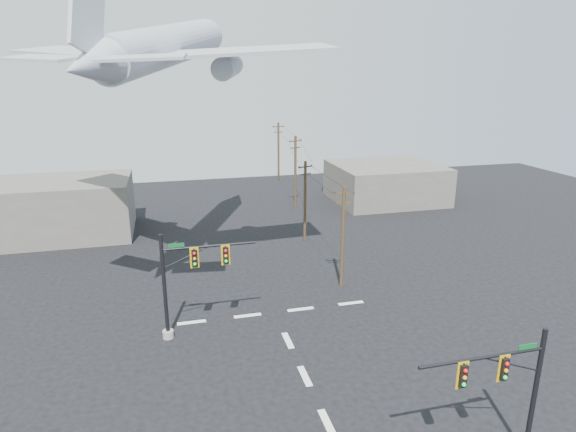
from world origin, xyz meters
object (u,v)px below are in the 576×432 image
object	(u,v)px
signal_mast_near	(511,395)
utility_pole_d	(278,150)
utility_pole_a	(343,236)
airliner	(168,47)
utility_pole_b	(305,200)
utility_pole_c	(295,171)
signal_mast_far	(184,283)

from	to	relation	value
signal_mast_near	utility_pole_d	distance (m)	61.01
utility_pole_a	signal_mast_near	bearing A→B (deg)	-69.38
utility_pole_a	airliner	bearing A→B (deg)	173.83
signal_mast_near	utility_pole_d	size ratio (longest dim) A/B	0.70
signal_mast_near	utility_pole_b	world-z (taller)	utility_pole_b
utility_pole_c	utility_pole_d	world-z (taller)	utility_pole_c
utility_pole_c	airliner	bearing A→B (deg)	-152.24
utility_pole_d	signal_mast_near	bearing A→B (deg)	-100.85
signal_mast_far	airliner	xyz separation A→B (m)	(0.14, 10.75, 14.98)
utility_pole_b	airliner	size ratio (longest dim) A/B	0.32
utility_pole_b	utility_pole_d	world-z (taller)	utility_pole_d
utility_pole_a	utility_pole_c	xyz separation A→B (m)	(2.63, 24.26, 0.48)
utility_pole_c	signal_mast_near	bearing A→B (deg)	-115.38
utility_pole_a	airliner	world-z (taller)	airliner
utility_pole_a	utility_pole_c	world-z (taller)	utility_pole_c
signal_mast_near	utility_pole_a	size ratio (longest dim) A/B	0.77
signal_mast_near	utility_pole_c	world-z (taller)	utility_pole_c
signal_mast_far	signal_mast_near	bearing A→B (deg)	-47.78
utility_pole_c	utility_pole_d	distance (m)	17.28
utility_pole_b	utility_pole_c	world-z (taller)	utility_pole_c
utility_pole_c	airliner	xyz separation A→B (m)	(-15.18, -18.35, 13.95)
utility_pole_b	utility_pole_c	bearing A→B (deg)	61.15
signal_mast_near	utility_pole_a	bearing A→B (deg)	91.58
utility_pole_b	utility_pole_d	size ratio (longest dim) A/B	0.90
utility_pole_a	utility_pole_b	size ratio (longest dim) A/B	1.00
signal_mast_far	airliner	bearing A→B (deg)	89.25
utility_pole_b	airliner	bearing A→B (deg)	-174.10
utility_pole_b	utility_pole_c	distance (m)	12.86
airliner	signal_mast_near	bearing A→B (deg)	-129.08
signal_mast_near	airliner	bearing A→B (deg)	117.33
utility_pole_c	airliner	size ratio (longest dim) A/B	0.35
signal_mast_near	utility_pole_c	bearing A→B (deg)	87.25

